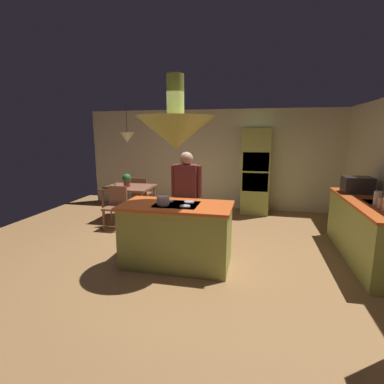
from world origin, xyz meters
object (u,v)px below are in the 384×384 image
(canister_tea, at_px, (377,198))
(microwave_on_counter, at_px, (357,185))
(kitchen_island, at_px, (177,234))
(cooking_pot_on_cooktop, at_px, (163,200))
(canister_sugar, at_px, (382,203))
(person_at_island, at_px, (187,194))
(oven_tower, at_px, (256,171))
(dining_table, at_px, (129,191))
(cup_on_table, at_px, (115,186))
(chair_facing_island, at_px, (116,204))
(potted_plant_on_table, at_px, (127,179))
(chair_by_back_wall, at_px, (141,192))

(canister_tea, bearing_deg, microwave_on_counter, 90.00)
(kitchen_island, relative_size, cooking_pot_on_cooktop, 9.02)
(canister_sugar, bearing_deg, canister_tea, 90.00)
(kitchen_island, bearing_deg, person_at_island, 91.48)
(microwave_on_counter, bearing_deg, oven_tower, 134.80)
(person_at_island, xyz_separation_m, canister_sugar, (2.86, -0.30, 0.06))
(dining_table, bearing_deg, cup_on_table, -134.92)
(oven_tower, relative_size, chair_facing_island, 2.38)
(kitchen_island, distance_m, chair_facing_island, 2.22)
(kitchen_island, relative_size, potted_plant_on_table, 5.41)
(chair_by_back_wall, xyz_separation_m, cup_on_table, (-0.23, -0.90, 0.30))
(chair_facing_island, distance_m, cooking_pot_on_cooktop, 2.25)
(cup_on_table, bearing_deg, oven_tower, 24.34)
(chair_by_back_wall, distance_m, cooking_pot_on_cooktop, 3.32)
(kitchen_island, height_order, person_at_island, person_at_island)
(cup_on_table, xyz_separation_m, cooking_pot_on_cooktop, (1.77, -2.00, 0.21))
(chair_facing_island, xyz_separation_m, microwave_on_counter, (4.54, 0.06, 0.57))
(chair_facing_island, relative_size, cup_on_table, 9.67)
(chair_by_back_wall, height_order, canister_sugar, canister_sugar)
(potted_plant_on_table, bearing_deg, microwave_on_counter, -6.96)
(oven_tower, distance_m, chair_facing_island, 3.38)
(canister_sugar, height_order, canister_tea, canister_tea)
(canister_tea, bearing_deg, oven_tower, 123.20)
(kitchen_island, bearing_deg, chair_by_back_wall, 121.51)
(kitchen_island, bearing_deg, chair_facing_island, 139.98)
(kitchen_island, relative_size, canister_tea, 8.04)
(kitchen_island, height_order, dining_table, kitchen_island)
(oven_tower, xyz_separation_m, chair_facing_island, (-2.80, -1.82, -0.53))
(chair_facing_island, height_order, canister_tea, canister_tea)
(chair_by_back_wall, height_order, microwave_on_counter, microwave_on_counter)
(chair_by_back_wall, distance_m, potted_plant_on_table, 0.84)
(dining_table, height_order, cooking_pot_on_cooktop, cooking_pot_on_cooktop)
(dining_table, xyz_separation_m, potted_plant_on_table, (-0.03, -0.05, 0.27))
(cooking_pot_on_cooktop, bearing_deg, microwave_on_counter, 28.38)
(canister_sugar, bearing_deg, potted_plant_on_table, 160.21)
(potted_plant_on_table, distance_m, microwave_on_counter, 4.61)
(potted_plant_on_table, height_order, canister_tea, canister_tea)
(canister_sugar, xyz_separation_m, canister_tea, (0.00, 0.18, 0.03))
(chair_facing_island, bearing_deg, cup_on_table, 116.73)
(person_at_island, relative_size, potted_plant_on_table, 5.50)
(cup_on_table, bearing_deg, kitchen_island, -44.23)
(cup_on_table, relative_size, cooking_pot_on_cooktop, 0.50)
(potted_plant_on_table, xyz_separation_m, canister_tea, (4.57, -1.46, 0.10))
(oven_tower, relative_size, dining_table, 1.99)
(oven_tower, relative_size, person_at_island, 1.26)
(kitchen_island, height_order, oven_tower, oven_tower)
(oven_tower, distance_m, cooking_pot_on_cooktop, 3.60)
(oven_tower, bearing_deg, kitchen_island, -108.74)
(microwave_on_counter, bearing_deg, canister_tea, -90.00)
(microwave_on_counter, bearing_deg, canister_sugar, -90.00)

